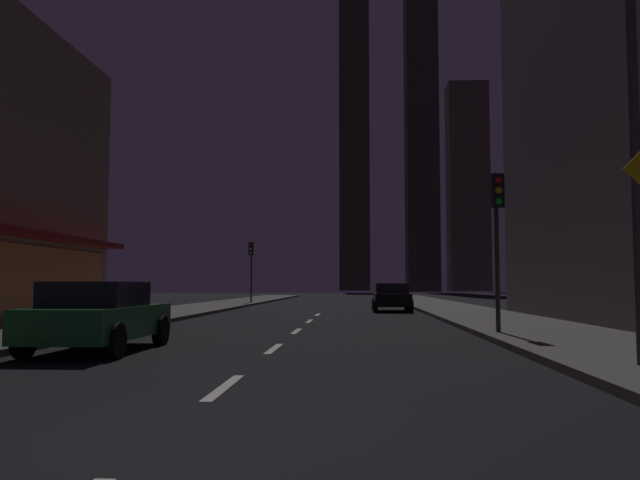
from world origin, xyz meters
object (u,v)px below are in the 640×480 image
car_parked_near (99,316)px  car_parked_far (392,297)px  fire_hydrant_far_left (142,311)px  traffic_light_near_right (497,216)px  traffic_light_far_left (251,258)px  street_lamp_right (580,55)px

car_parked_near → car_parked_far: (7.20, 20.34, 0.00)m
fire_hydrant_far_left → traffic_light_near_right: traffic_light_near_right is taller
fire_hydrant_far_left → traffic_light_far_left: bearing=88.9°
traffic_light_far_left → street_lamp_right: (10.88, -33.63, 1.87)m
car_parked_near → street_lamp_right: bearing=-17.9°
fire_hydrant_far_left → traffic_light_far_left: size_ratio=0.16×
car_parked_far → traffic_light_near_right: traffic_light_near_right is taller
fire_hydrant_far_left → traffic_light_near_right: bearing=-26.4°
car_parked_near → traffic_light_far_left: size_ratio=1.01×
car_parked_near → street_lamp_right: size_ratio=0.64×
traffic_light_far_left → street_lamp_right: 35.39m
car_parked_far → street_lamp_right: 23.70m
car_parked_near → fire_hydrant_far_left: (-2.30, 9.52, -0.29)m
street_lamp_right → car_parked_near: bearing=162.1°
traffic_light_near_right → traffic_light_far_left: 29.05m
traffic_light_near_right → traffic_light_far_left: size_ratio=1.00×
car_parked_near → fire_hydrant_far_left: 9.79m
car_parked_near → traffic_light_near_right: bearing=22.9°
traffic_light_near_right → street_lamp_right: bearing=-91.0°
fire_hydrant_far_left → car_parked_near: bearing=-76.4°
fire_hydrant_far_left → traffic_light_near_right: size_ratio=0.16×
car_parked_far → traffic_light_far_left: traffic_light_far_left is taller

